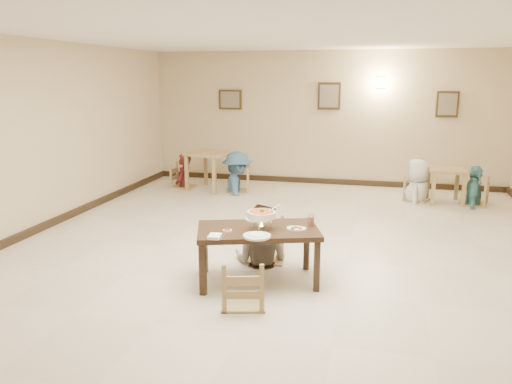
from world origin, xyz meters
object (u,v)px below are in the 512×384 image
(chair_far, at_px, (266,223))
(bg_chair_lr, at_px, (237,168))
(bg_diner_c, at_px, (419,159))
(bg_diner_d, at_px, (476,166))
(bg_table_right, at_px, (446,175))
(main_table, at_px, (258,235))
(drink_glass, at_px, (311,220))
(bg_diner_b, at_px, (237,152))
(bg_chair_rl, at_px, (418,177))
(bg_diner_a, at_px, (183,153))
(bg_table_left, at_px, (210,158))
(bg_chair_ll, at_px, (183,165))
(main_diner, at_px, (261,204))
(bg_chair_rr, at_px, (475,178))
(chair_near, at_px, (243,261))
(curry_warmer, at_px, (262,215))

(chair_far, bearing_deg, bg_chair_lr, 104.97)
(bg_diner_c, relative_size, bg_diner_d, 1.09)
(bg_table_right, bearing_deg, bg_diner_c, 175.84)
(main_table, height_order, drink_glass, drink_glass)
(bg_chair_lr, bearing_deg, bg_diner_b, 76.84)
(bg_chair_lr, bearing_deg, bg_chair_rl, 78.49)
(bg_chair_rl, relative_size, bg_diner_a, 0.61)
(chair_far, bearing_deg, bg_table_left, 112.41)
(bg_chair_ll, xyz_separation_m, bg_diner_b, (1.30, -0.15, 0.36))
(bg_diner_a, relative_size, bg_diner_b, 0.87)
(main_diner, distance_m, bg_chair_ll, 4.94)
(bg_chair_rr, bearing_deg, main_table, -17.04)
(main_table, height_order, bg_chair_rl, bg_chair_rl)
(chair_near, relative_size, bg_diner_b, 0.57)
(bg_diner_d, bearing_deg, bg_diner_a, 98.45)
(bg_chair_ll, relative_size, bg_diner_c, 0.61)
(main_diner, bearing_deg, bg_diner_d, -120.63)
(curry_warmer, xyz_separation_m, bg_chair_lr, (-1.60, 4.62, -0.32))
(bg_diner_a, xyz_separation_m, bg_diner_b, (1.30, -0.15, 0.11))
(bg_chair_ll, distance_m, bg_diner_b, 1.36)
(bg_chair_lr, relative_size, bg_chair_rr, 1.01)
(bg_table_right, xyz_separation_m, bg_diner_a, (-5.51, 0.08, 0.22))
(drink_glass, xyz_separation_m, bg_chair_lr, (-2.15, 4.35, -0.21))
(bg_chair_ll, relative_size, bg_chair_lr, 0.98)
(curry_warmer, relative_size, bg_diner_a, 0.24)
(bg_chair_rr, bearing_deg, chair_far, -22.40)
(curry_warmer, relative_size, bg_diner_b, 0.21)
(chair_near, bearing_deg, curry_warmer, -109.71)
(chair_near, height_order, bg_diner_c, bg_diner_c)
(main_table, height_order, bg_chair_rr, bg_chair_rr)
(main_diner, relative_size, bg_diner_a, 1.03)
(main_table, distance_m, curry_warmer, 0.26)
(chair_far, height_order, main_diner, main_diner)
(chair_far, height_order, drink_glass, chair_far)
(bg_diner_a, height_order, bg_diner_d, bg_diner_a)
(chair_near, distance_m, curry_warmer, 0.71)
(curry_warmer, height_order, bg_chair_ll, bg_chair_ll)
(chair_far, height_order, bg_chair_rl, chair_far)
(chair_far, relative_size, bg_diner_d, 0.68)
(bg_chair_rl, relative_size, bg_diner_d, 0.62)
(chair_near, distance_m, bg_chair_lr, 5.47)
(bg_chair_ll, height_order, bg_diner_c, bg_diner_c)
(bg_diner_c, bearing_deg, bg_diner_b, -78.59)
(bg_table_right, xyz_separation_m, bg_diner_c, (-0.52, 0.04, 0.29))
(bg_diner_b, relative_size, bg_diner_c, 1.05)
(bg_chair_lr, relative_size, bg_diner_d, 0.69)
(bg_chair_rr, relative_size, bg_diner_d, 0.68)
(drink_glass, bearing_deg, bg_table_left, 122.30)
(drink_glass, bearing_deg, chair_far, 143.88)
(chair_near, distance_m, bg_diner_c, 5.78)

